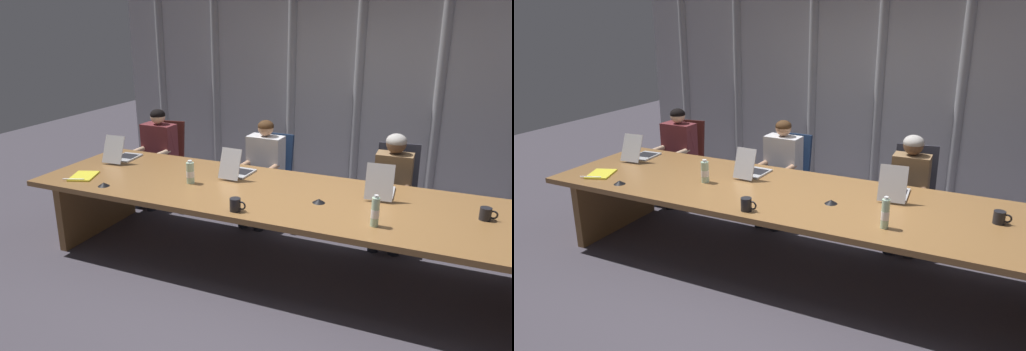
# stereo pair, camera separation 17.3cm
# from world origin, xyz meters

# --- Properties ---
(ground_plane) EXTENTS (14.32, 14.32, 0.00)m
(ground_plane) POSITION_xyz_m (0.00, 0.00, 0.00)
(ground_plane) COLOR #47424C
(conference_table) EXTENTS (5.01, 1.33, 0.74)m
(conference_table) POSITION_xyz_m (0.00, 0.00, 0.62)
(conference_table) COLOR olive
(conference_table) RESTS_ON ground_plane
(curtain_backdrop) EXTENTS (7.16, 0.17, 2.99)m
(curtain_backdrop) POSITION_xyz_m (-0.00, 2.55, 1.50)
(curtain_backdrop) COLOR #B2B2B7
(curtain_backdrop) RESTS_ON ground_plane
(laptop_left_end) EXTENTS (0.26, 0.46, 0.30)m
(laptop_left_end) POSITION_xyz_m (-2.11, 0.29, 0.80)
(laptop_left_end) COLOR #BCBCC1
(laptop_left_end) RESTS_ON conference_table
(laptop_left_mid) EXTENTS (0.23, 0.43, 0.31)m
(laptop_left_mid) POSITION_xyz_m (-0.71, 0.30, 0.80)
(laptop_left_mid) COLOR #BCBCC1
(laptop_left_mid) RESTS_ON conference_table
(laptop_center) EXTENTS (0.27, 0.44, 0.32)m
(laptop_center) POSITION_xyz_m (0.69, 0.31, 0.81)
(laptop_center) COLOR #BCBCC1
(laptop_center) RESTS_ON conference_table
(office_chair_left_end) EXTENTS (0.60, 0.61, 0.97)m
(office_chair_left_end) POSITION_xyz_m (-2.17, 1.16, 0.36)
(office_chair_left_end) COLOR #511E19
(office_chair_left_end) RESTS_ON ground_plane
(office_chair_left_mid) EXTENTS (0.60, 0.60, 0.95)m
(office_chair_left_mid) POSITION_xyz_m (-0.71, 1.15, 0.35)
(office_chair_left_mid) COLOR navy
(office_chair_left_mid) RESTS_ON ground_plane
(office_chair_center) EXTENTS (0.60, 0.61, 0.98)m
(office_chair_center) POSITION_xyz_m (0.72, 1.16, 0.36)
(office_chair_center) COLOR #2D2D38
(office_chair_center) RESTS_ON ground_plane
(person_left_end) EXTENTS (0.43, 0.55, 1.17)m
(person_left_end) POSITION_xyz_m (-2.17, 1.00, 0.66)
(person_left_end) COLOR brown
(person_left_end) RESTS_ON ground_plane
(person_left_mid) EXTENTS (0.42, 0.56, 1.15)m
(person_left_mid) POSITION_xyz_m (-0.74, 1.00, 0.65)
(person_left_mid) COLOR silver
(person_left_mid) RESTS_ON ground_plane
(person_center) EXTENTS (0.39, 0.55, 1.14)m
(person_center) POSITION_xyz_m (0.69, 0.99, 0.65)
(person_center) COLOR olive
(person_center) RESTS_ON ground_plane
(water_bottle_primary) EXTENTS (0.06, 0.06, 0.25)m
(water_bottle_primary) POSITION_xyz_m (0.77, -0.38, 0.86)
(water_bottle_primary) COLOR #ADD1B2
(water_bottle_primary) RESTS_ON conference_table
(water_bottle_secondary) EXTENTS (0.08, 0.08, 0.22)m
(water_bottle_secondary) POSITION_xyz_m (-1.02, -0.08, 0.85)
(water_bottle_secondary) COLOR #ADD1B2
(water_bottle_secondary) RESTS_ON conference_table
(coffee_mug_near) EXTENTS (0.14, 0.09, 0.11)m
(coffee_mug_near) POSITION_xyz_m (-0.33, -0.53, 0.80)
(coffee_mug_near) COLOR black
(coffee_mug_near) RESTS_ON conference_table
(coffee_mug_far) EXTENTS (0.14, 0.09, 0.10)m
(coffee_mug_far) POSITION_xyz_m (1.55, 0.09, 0.79)
(coffee_mug_far) COLOR black
(coffee_mug_far) RESTS_ON conference_table
(conference_mic_left_side) EXTENTS (0.11, 0.11, 0.03)m
(conference_mic_left_side) POSITION_xyz_m (-1.72, -0.48, 0.76)
(conference_mic_left_side) COLOR black
(conference_mic_left_side) RESTS_ON conference_table
(conference_mic_middle) EXTENTS (0.11, 0.11, 0.03)m
(conference_mic_middle) POSITION_xyz_m (0.24, -0.08, 0.76)
(conference_mic_middle) COLOR black
(conference_mic_middle) RESTS_ON conference_table
(spiral_notepad) EXTENTS (0.31, 0.36, 0.03)m
(spiral_notepad) POSITION_xyz_m (-2.09, -0.35, 0.75)
(spiral_notepad) COLOR yellow
(spiral_notepad) RESTS_ON conference_table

